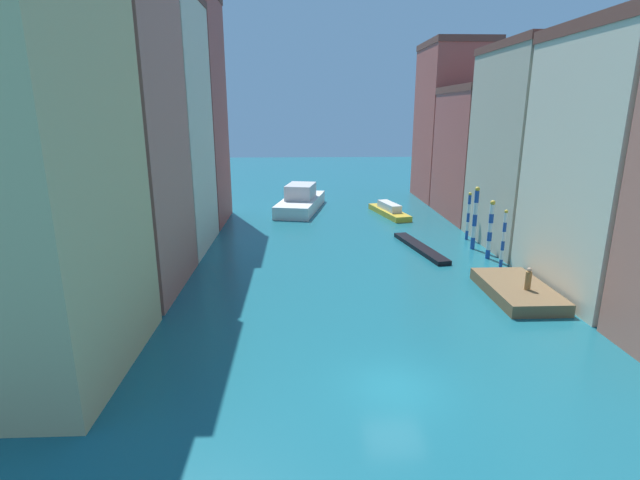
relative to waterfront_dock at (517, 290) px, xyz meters
The scene contains 18 objects.
ground_plane 17.53m from the waterfront_dock, 123.24° to the left, with size 154.00×154.00×0.00m, color #196070.
building_left_0 27.55m from the waterfront_dock, 163.35° to the right, with size 7.62×9.97×18.13m.
building_left_1 27.16m from the waterfront_dock, behind, with size 7.62×9.39×21.13m.
building_left_2 29.46m from the waterfront_dock, 154.13° to the left, with size 7.62×9.65×20.04m.
building_left_3 34.88m from the waterfront_dock, 139.04° to the left, with size 7.62×9.01×22.36m.
building_right_1 9.72m from the waterfront_dock, ahead, with size 7.62×10.50×16.24m.
building_right_2 15.15m from the waterfront_dock, 63.20° to the left, with size 7.62×10.88×16.49m.
building_right_3 24.47m from the waterfront_dock, 75.69° to the left, with size 7.62×11.65×13.72m.
building_right_4 35.72m from the waterfront_dock, 80.26° to the left, with size 7.62×10.31×19.45m.
waterfront_dock is the anchor object (origin of this frame).
person_on_dock 1.34m from the waterfront_dock, 77.03° to the right, with size 0.36×0.36×1.40m.
mooring_pole_0 5.80m from the waterfront_dock, 77.38° to the left, with size 0.27×0.27×4.42m.
mooring_pole_1 8.11m from the waterfront_dock, 81.47° to the left, with size 0.39×0.39×4.65m.
mooring_pole_2 10.78m from the waterfront_dock, 84.98° to the left, with size 0.39×0.39×5.27m.
mooring_pole_3 13.70m from the waterfront_dock, 83.83° to the left, with size 0.29×0.29×4.30m.
vaporetto_white 30.40m from the waterfront_dock, 116.35° to the left, with size 6.12×12.10×3.03m.
gondola_black 11.01m from the waterfront_dock, 108.83° to the left, with size 2.73×8.93×0.36m.
motorboat_0 24.28m from the waterfront_dock, 98.71° to the left, with size 3.57×8.10×1.38m.
Camera 1 is at (-3.91, -17.35, 11.27)m, focal length 26.56 mm.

